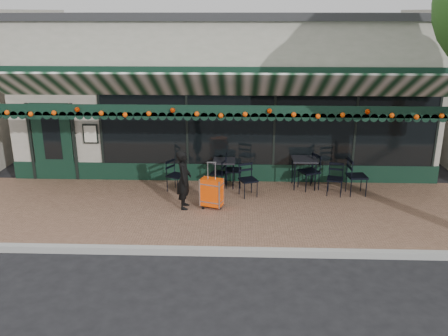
{
  "coord_description": "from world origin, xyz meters",
  "views": [
    {
      "loc": [
        0.47,
        -8.71,
        4.73
      ],
      "look_at": [
        0.11,
        1.6,
        1.32
      ],
      "focal_mm": 38.0,
      "sensor_mm": 36.0,
      "label": 1
    }
  ],
  "objects_px": {
    "woman": "(184,180)",
    "chair_b_front": "(248,180)",
    "cafe_table_a": "(304,161)",
    "chair_a_front": "(335,179)",
    "suitcase": "(212,193)",
    "cafe_table_b": "(224,163)",
    "chair_b_right": "(233,170)",
    "chair_solo": "(176,176)",
    "chair_a_left": "(309,172)",
    "chair_a_right": "(357,177)",
    "chair_b_left": "(218,173)"
  },
  "relations": [
    {
      "from": "chair_solo",
      "to": "cafe_table_b",
      "type": "bearing_deg",
      "value": -41.89
    },
    {
      "from": "cafe_table_b",
      "to": "chair_solo",
      "type": "xyz_separation_m",
      "value": [
        -1.27,
        -0.43,
        -0.24
      ]
    },
    {
      "from": "chair_b_left",
      "to": "chair_b_right",
      "type": "height_order",
      "value": "chair_b_right"
    },
    {
      "from": "chair_b_right",
      "to": "chair_solo",
      "type": "relative_size",
      "value": 1.08
    },
    {
      "from": "woman",
      "to": "chair_b_left",
      "type": "distance_m",
      "value": 1.69
    },
    {
      "from": "chair_b_front",
      "to": "chair_solo",
      "type": "xyz_separation_m",
      "value": [
        -1.92,
        0.31,
        -0.01
      ]
    },
    {
      "from": "cafe_table_a",
      "to": "chair_a_front",
      "type": "height_order",
      "value": "chair_a_front"
    },
    {
      "from": "suitcase",
      "to": "chair_a_right",
      "type": "relative_size",
      "value": 1.18
    },
    {
      "from": "chair_a_left",
      "to": "chair_b_left",
      "type": "distance_m",
      "value": 2.45
    },
    {
      "from": "suitcase",
      "to": "chair_b_left",
      "type": "xyz_separation_m",
      "value": [
        0.09,
        1.46,
        -0.0
      ]
    },
    {
      "from": "cafe_table_a",
      "to": "chair_solo",
      "type": "distance_m",
      "value": 3.48
    },
    {
      "from": "cafe_table_a",
      "to": "chair_a_left",
      "type": "height_order",
      "value": "chair_a_left"
    },
    {
      "from": "chair_solo",
      "to": "chair_a_front",
      "type": "bearing_deg",
      "value": -62.38
    },
    {
      "from": "chair_a_front",
      "to": "chair_b_front",
      "type": "distance_m",
      "value": 2.28
    },
    {
      "from": "suitcase",
      "to": "cafe_table_b",
      "type": "height_order",
      "value": "suitcase"
    },
    {
      "from": "cafe_table_b",
      "to": "chair_a_right",
      "type": "height_order",
      "value": "chair_a_right"
    },
    {
      "from": "woman",
      "to": "cafe_table_a",
      "type": "distance_m",
      "value": 3.46
    },
    {
      "from": "chair_a_right",
      "to": "chair_b_right",
      "type": "distance_m",
      "value": 3.27
    },
    {
      "from": "chair_a_front",
      "to": "chair_b_left",
      "type": "xyz_separation_m",
      "value": [
        -3.08,
        0.46,
        -0.03
      ]
    },
    {
      "from": "cafe_table_a",
      "to": "chair_b_front",
      "type": "relative_size",
      "value": 0.94
    },
    {
      "from": "cafe_table_b",
      "to": "chair_b_left",
      "type": "height_order",
      "value": "chair_b_left"
    },
    {
      "from": "woman",
      "to": "chair_b_front",
      "type": "xyz_separation_m",
      "value": [
        1.56,
        0.83,
        -0.3
      ]
    },
    {
      "from": "chair_b_left",
      "to": "chair_b_front",
      "type": "height_order",
      "value": "chair_b_front"
    },
    {
      "from": "chair_a_right",
      "to": "chair_b_left",
      "type": "xyz_separation_m",
      "value": [
        -3.64,
        0.43,
        -0.1
      ]
    },
    {
      "from": "chair_a_left",
      "to": "woman",
      "type": "bearing_deg",
      "value": -90.08
    },
    {
      "from": "cafe_table_a",
      "to": "chair_a_right",
      "type": "relative_size",
      "value": 0.83
    },
    {
      "from": "chair_b_front",
      "to": "cafe_table_a",
      "type": "bearing_deg",
      "value": 2.56
    },
    {
      "from": "chair_b_right",
      "to": "chair_solo",
      "type": "bearing_deg",
      "value": 104.92
    },
    {
      "from": "cafe_table_a",
      "to": "chair_b_front",
      "type": "bearing_deg",
      "value": -154.55
    },
    {
      "from": "cafe_table_a",
      "to": "chair_solo",
      "type": "relative_size",
      "value": 0.96
    },
    {
      "from": "chair_a_right",
      "to": "chair_b_front",
      "type": "bearing_deg",
      "value": 89.27
    },
    {
      "from": "suitcase",
      "to": "chair_a_front",
      "type": "distance_m",
      "value": 3.32
    },
    {
      "from": "cafe_table_b",
      "to": "chair_solo",
      "type": "distance_m",
      "value": 1.36
    },
    {
      "from": "chair_a_left",
      "to": "chair_b_front",
      "type": "height_order",
      "value": "chair_a_left"
    },
    {
      "from": "chair_solo",
      "to": "chair_a_left",
      "type": "bearing_deg",
      "value": -56.21
    },
    {
      "from": "chair_b_left",
      "to": "cafe_table_a",
      "type": "bearing_deg",
      "value": 108.97
    },
    {
      "from": "chair_a_left",
      "to": "chair_b_front",
      "type": "distance_m",
      "value": 1.74
    },
    {
      "from": "chair_a_left",
      "to": "chair_a_right",
      "type": "xyz_separation_m",
      "value": [
        1.19,
        -0.37,
        0.01
      ]
    },
    {
      "from": "chair_a_right",
      "to": "chair_a_front",
      "type": "distance_m",
      "value": 0.57
    },
    {
      "from": "cafe_table_b",
      "to": "chair_b_right",
      "type": "distance_m",
      "value": 0.33
    },
    {
      "from": "chair_a_front",
      "to": "chair_b_front",
      "type": "relative_size",
      "value": 0.97
    },
    {
      "from": "cafe_table_b",
      "to": "chair_a_front",
      "type": "height_order",
      "value": "chair_a_front"
    },
    {
      "from": "suitcase",
      "to": "cafe_table_a",
      "type": "height_order",
      "value": "suitcase"
    },
    {
      "from": "chair_a_left",
      "to": "chair_solo",
      "type": "relative_size",
      "value": 1.14
    },
    {
      "from": "woman",
      "to": "chair_b_front",
      "type": "height_order",
      "value": "woman"
    },
    {
      "from": "chair_b_right",
      "to": "chair_b_front",
      "type": "bearing_deg",
      "value": -151.03
    },
    {
      "from": "chair_b_front",
      "to": "chair_b_right",
      "type": "bearing_deg",
      "value": 96.18
    },
    {
      "from": "chair_b_left",
      "to": "chair_b_front",
      "type": "relative_size",
      "value": 0.9
    },
    {
      "from": "suitcase",
      "to": "chair_solo",
      "type": "height_order",
      "value": "suitcase"
    },
    {
      "from": "chair_a_front",
      "to": "chair_solo",
      "type": "distance_m",
      "value": 4.19
    }
  ]
}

